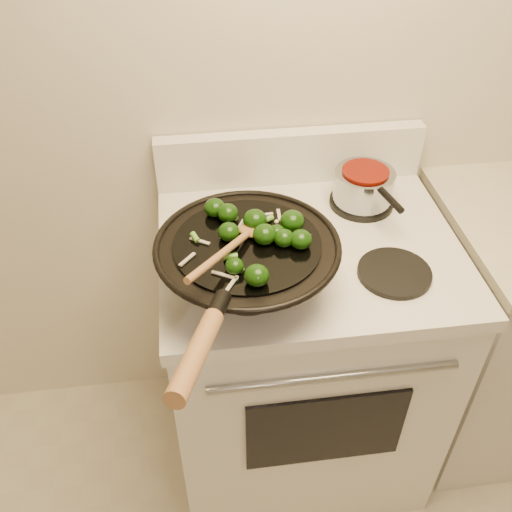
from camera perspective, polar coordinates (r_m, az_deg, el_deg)
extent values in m
plane|color=silver|center=(1.64, 11.85, 19.82)|extent=(3.50, 0.00, 3.50)
cube|color=white|center=(1.83, 4.43, -10.32)|extent=(0.76, 0.64, 0.88)
cube|color=white|center=(1.51, 5.31, 0.76)|extent=(0.78, 0.66, 0.04)
cube|color=white|center=(1.69, 3.45, 9.89)|extent=(0.78, 0.05, 0.16)
cylinder|color=#94979C|center=(1.37, 7.82, -11.95)|extent=(0.60, 0.02, 0.02)
cube|color=black|center=(1.56, 6.99, -16.94)|extent=(0.42, 0.01, 0.28)
cylinder|color=black|center=(1.35, -0.82, -3.04)|extent=(0.18, 0.18, 0.01)
cylinder|color=black|center=(1.43, 13.67, -1.65)|extent=(0.18, 0.18, 0.01)
cylinder|color=black|center=(1.58, -2.14, 4.43)|extent=(0.18, 0.18, 0.01)
cylinder|color=black|center=(1.65, 10.47, 5.33)|extent=(0.18, 0.18, 0.01)
torus|color=black|center=(1.27, -0.88, 1.10)|extent=(0.42, 0.42, 0.02)
cylinder|color=black|center=(1.27, -0.88, 1.21)|extent=(0.33, 0.33, 0.01)
cylinder|color=black|center=(1.07, -3.73, -4.97)|extent=(0.05, 0.08, 0.04)
cylinder|color=#98673B|center=(0.96, -6.03, -9.78)|extent=(0.11, 0.22, 0.08)
ellipsoid|color=black|center=(1.32, -2.86, 4.34)|extent=(0.05, 0.05, 0.04)
cylinder|color=#49792B|center=(1.33, -2.20, 3.91)|extent=(0.02, 0.02, 0.01)
ellipsoid|color=black|center=(1.27, -2.75, 2.43)|extent=(0.05, 0.05, 0.04)
ellipsoid|color=black|center=(1.29, 3.64, 3.53)|extent=(0.06, 0.06, 0.05)
ellipsoid|color=black|center=(1.30, -0.11, 3.65)|extent=(0.06, 0.06, 0.05)
cylinder|color=#49792B|center=(1.31, 0.61, 3.14)|extent=(0.02, 0.02, 0.01)
ellipsoid|color=black|center=(1.27, 2.10, 2.37)|extent=(0.04, 0.04, 0.03)
ellipsoid|color=black|center=(1.15, 0.08, -1.95)|extent=(0.05, 0.05, 0.04)
ellipsoid|color=black|center=(1.34, -4.15, 4.84)|extent=(0.05, 0.05, 0.04)
cylinder|color=#49792B|center=(1.35, -3.48, 4.41)|extent=(0.02, 0.02, 0.02)
ellipsoid|color=black|center=(1.25, 2.81, 1.81)|extent=(0.05, 0.05, 0.04)
ellipsoid|color=black|center=(1.25, 4.50, 1.67)|extent=(0.05, 0.05, 0.04)
ellipsoid|color=black|center=(1.18, -2.16, -1.00)|extent=(0.04, 0.04, 0.03)
cylinder|color=#49792B|center=(1.19, -1.58, -1.31)|extent=(0.02, 0.02, 0.02)
ellipsoid|color=black|center=(1.25, 0.86, 2.18)|extent=(0.05, 0.05, 0.05)
cube|color=beige|center=(1.23, -6.88, -0.33)|extent=(0.04, 0.04, 0.00)
cube|color=beige|center=(1.27, -2.80, 1.77)|extent=(0.04, 0.02, 0.00)
cube|color=beige|center=(1.27, 5.27, 1.61)|extent=(0.02, 0.04, 0.00)
cube|color=beige|center=(1.30, 2.99, 2.56)|extent=(0.05, 0.04, 0.00)
cube|color=beige|center=(1.18, -3.15, -1.93)|extent=(0.06, 0.04, 0.00)
cube|color=beige|center=(1.34, 2.31, 4.14)|extent=(0.01, 0.04, 0.00)
cube|color=beige|center=(1.27, -5.65, 1.52)|extent=(0.05, 0.03, 0.00)
cube|color=beige|center=(1.16, -2.52, -2.89)|extent=(0.04, 0.05, 0.00)
cube|color=beige|center=(1.31, -1.52, 3.14)|extent=(0.02, 0.04, 0.00)
cube|color=beige|center=(1.34, 0.70, 4.14)|extent=(0.05, 0.01, 0.00)
cylinder|color=#5AA334|center=(1.33, 0.12, 4.14)|extent=(0.03, 0.03, 0.02)
cylinder|color=#5AA334|center=(1.32, 1.16, 3.69)|extent=(0.03, 0.03, 0.01)
cylinder|color=#5AA334|center=(1.28, -6.13, 1.90)|extent=(0.03, 0.03, 0.02)
cylinder|color=#5AA334|center=(1.31, 3.62, 3.35)|extent=(0.02, 0.03, 0.02)
cylinder|color=#5AA334|center=(1.22, -2.58, -0.05)|extent=(0.03, 0.02, 0.01)
sphere|color=#F2E9AA|center=(1.20, -0.51, -1.19)|extent=(0.01, 0.01, 0.01)
sphere|color=#F2E9AA|center=(1.32, 2.07, 3.42)|extent=(0.01, 0.01, 0.01)
sphere|color=#F2E9AA|center=(1.29, -0.57, 2.40)|extent=(0.01, 0.01, 0.01)
ellipsoid|color=#98673B|center=(1.28, -0.46, 2.58)|extent=(0.08, 0.08, 0.02)
cylinder|color=#98673B|center=(1.18, -3.46, 0.20)|extent=(0.16, 0.22, 0.07)
cylinder|color=#94979C|center=(1.62, 10.70, 6.86)|extent=(0.17, 0.17, 0.09)
cylinder|color=#600C04|center=(1.59, 10.91, 8.32)|extent=(0.13, 0.13, 0.01)
cylinder|color=black|center=(1.50, 13.34, 5.46)|extent=(0.04, 0.10, 0.02)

